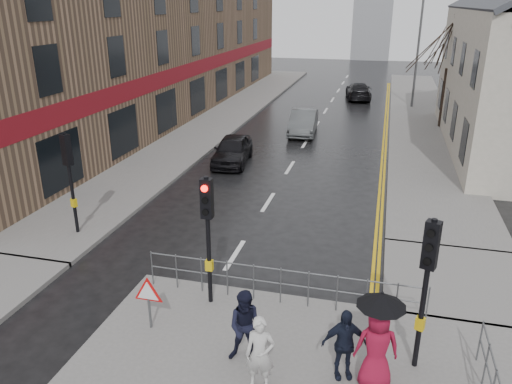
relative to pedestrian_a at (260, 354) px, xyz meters
The scene contains 20 objects.
ground 3.40m from the pedestrian_a, 131.73° to the left, with size 120.00×120.00×0.00m, color black.
left_pavement 26.89m from the pedestrian_a, 108.83° to the left, with size 4.00×44.00×0.14m, color #605E5B.
right_pavement 27.79m from the pedestrian_a, 81.04° to the left, with size 4.00×40.00×0.14m, color #605E5B.
pavement_bridge_right 7.00m from the pedestrian_a, 51.48° to the left, with size 4.00×4.20×0.14m, color #605E5B.
building_left_terrace 28.54m from the pedestrian_a, 120.11° to the left, with size 8.00×42.00×10.00m, color #82634B.
traffic_signal_near_left 3.62m from the pedestrian_a, 126.86° to the left, with size 0.28×0.27×3.40m.
traffic_signal_near_right 3.68m from the pedestrian_a, 25.34° to the left, with size 0.34×0.33×3.40m.
traffic_signal_far_left 9.53m from the pedestrian_a, 144.66° to the left, with size 0.34×0.33×3.40m.
guard_railing_front 3.05m from the pedestrian_a, 94.21° to the left, with size 7.14×0.04×1.00m.
warning_sign 3.22m from the pedestrian_a, 157.53° to the left, with size 0.80×0.07×1.35m.
street_lamp 30.88m from the pedestrian_a, 83.17° to the left, with size 1.83×0.25×8.00m.
tree_near 25.36m from the pedestrian_a, 77.70° to the left, with size 2.40×2.40×6.58m.
tree_far 33.14m from the pedestrian_a, 79.82° to the left, with size 2.40×2.40×5.64m.
pedestrian_a is the anchor object (origin of this frame).
pedestrian_b 0.86m from the pedestrian_a, 123.02° to the left, with size 0.81×0.63×1.66m, color black.
pedestrian_with_umbrella 2.31m from the pedestrian_a, 16.31° to the left, with size 0.96×0.96×2.13m.
pedestrian_d 1.72m from the pedestrian_a, 25.41° to the left, with size 0.92×0.38×1.57m, color black.
car_parked 15.28m from the pedestrian_a, 109.14° to the left, with size 1.57×3.90×1.33m, color black.
car_mid 21.17m from the pedestrian_a, 97.19° to the left, with size 1.46×4.20×1.38m, color #494D4F.
car_far 33.19m from the pedestrian_a, 90.41° to the left, with size 1.83×4.50×1.31m, color black.
Camera 1 is at (4.10, -10.15, 7.37)m, focal length 35.00 mm.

